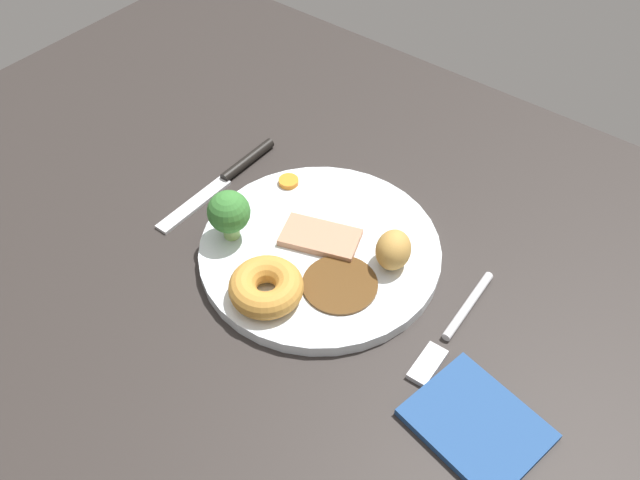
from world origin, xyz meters
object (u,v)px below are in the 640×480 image
object	(u,v)px
dinner_plate	(320,251)
yorkshire_pudding	(266,287)
broccoli_floret	(229,213)
fork	(452,329)
folded_napkin	(477,424)
carrot_coin_front	(289,181)
meat_slice_main	(320,237)
knife	(229,175)
roast_potato_left	(393,250)

from	to	relation	value
dinner_plate	yorkshire_pudding	xyz separation A→B (cm)	(0.05, 8.41, 2.09)
yorkshire_pudding	broccoli_floret	xyz separation A→B (cm)	(8.34, -3.87, 2.01)
broccoli_floret	yorkshire_pudding	bearing A→B (deg)	155.12
fork	folded_napkin	distance (cm)	10.06
dinner_plate	carrot_coin_front	bearing A→B (deg)	-31.66
meat_slice_main	broccoli_floret	distance (cm)	9.92
meat_slice_main	knife	xyz separation A→B (cm)	(15.53, -2.23, -1.35)
roast_potato_left	carrot_coin_front	size ratio (longest dim) A/B	1.86
carrot_coin_front	knife	distance (cm)	7.69
carrot_coin_front	broccoli_floret	size ratio (longest dim) A/B	0.40
dinner_plate	roast_potato_left	size ratio (longest dim) A/B	5.95
roast_potato_left	broccoli_floret	size ratio (longest dim) A/B	0.74
yorkshire_pudding	broccoli_floret	size ratio (longest dim) A/B	1.27
yorkshire_pudding	carrot_coin_front	bearing A→B (deg)	-57.47
fork	folded_napkin	size ratio (longest dim) A/B	1.39
carrot_coin_front	knife	size ratio (longest dim) A/B	0.12
roast_potato_left	knife	size ratio (longest dim) A/B	0.23
meat_slice_main	carrot_coin_front	size ratio (longest dim) A/B	3.54
carrot_coin_front	yorkshire_pudding	bearing A→B (deg)	122.53
roast_potato_left	broccoli_floret	bearing A→B (deg)	25.05
yorkshire_pudding	roast_potato_left	size ratio (longest dim) A/B	1.72
carrot_coin_front	fork	size ratio (longest dim) A/B	0.15
dinner_plate	carrot_coin_front	distance (cm)	10.53
dinner_plate	broccoli_floret	size ratio (longest dim) A/B	4.40
yorkshire_pudding	fork	distance (cm)	18.43
meat_slice_main	carrot_coin_front	bearing A→B (deg)	-29.59
meat_slice_main	yorkshire_pudding	distance (cm)	9.23
fork	folded_napkin	bearing A→B (deg)	39.71
carrot_coin_front	roast_potato_left	bearing A→B (deg)	170.34
broccoli_floret	folded_napkin	bearing A→B (deg)	175.08
broccoli_floret	knife	world-z (taller)	broccoli_floret
knife	dinner_plate	bearing A→B (deg)	79.04
broccoli_floret	fork	xyz separation A→B (cm)	(-24.46, -4.72, -4.41)
knife	folded_napkin	bearing A→B (deg)	74.84
broccoli_floret	knife	xyz separation A→B (cm)	(7.70, -7.53, -4.34)
broccoli_floret	meat_slice_main	bearing A→B (deg)	-145.91
dinner_plate	fork	bearing A→B (deg)	-179.37
yorkshire_pudding	broccoli_floret	distance (cm)	9.41
fork	knife	world-z (taller)	knife
yorkshire_pudding	dinner_plate	bearing A→B (deg)	-90.34
fork	knife	distance (cm)	32.28
yorkshire_pudding	carrot_coin_front	size ratio (longest dim) A/B	3.20
dinner_plate	yorkshire_pudding	bearing A→B (deg)	89.66
yorkshire_pudding	folded_napkin	world-z (taller)	yorkshire_pudding
dinner_plate	fork	world-z (taller)	dinner_plate
broccoli_floret	knife	bearing A→B (deg)	-44.37
carrot_coin_front	broccoli_floret	world-z (taller)	broccoli_floret
yorkshire_pudding	fork	bearing A→B (deg)	-151.95
broccoli_floret	dinner_plate	bearing A→B (deg)	-151.53
roast_potato_left	dinner_plate	bearing A→B (deg)	20.83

